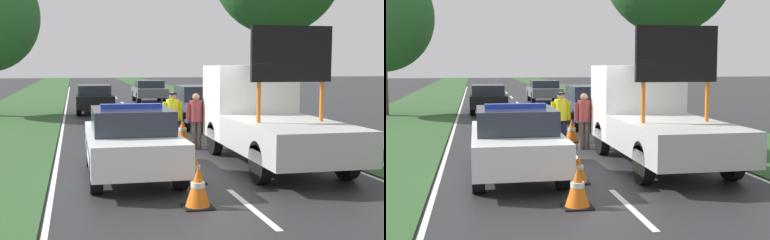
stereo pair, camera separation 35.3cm
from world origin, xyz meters
The scene contains 16 objects.
ground_plane centered at (0.00, 0.00, 0.00)m, with size 160.00×160.00×0.00m, color #28282B.
lane_markings centered at (0.00, 13.39, 0.00)m, with size 6.98×62.44×0.01m.
grass_verge_left centered at (-5.65, 20.00, 0.01)m, with size 4.23×120.00×0.03m.
grass_verge_right centered at (5.65, 20.00, 0.01)m, with size 4.23×120.00×0.03m.
police_car centered at (-1.77, -0.73, 0.80)m, with size 1.89×4.55×1.63m.
work_truck centered at (1.77, 0.38, 1.16)m, with size 2.20×5.79×3.33m.
road_barrier centered at (-0.07, 3.60, 0.84)m, with size 3.21×0.08×1.00m.
police_officer centered at (-0.15, 3.02, 0.99)m, with size 0.60×0.38×1.67m.
pedestrian_civilian centered at (0.47, 2.68, 0.96)m, with size 0.59×0.37×1.64m.
traffic_cone_near_police centered at (-0.91, -3.50, 0.35)m, with size 0.52×0.52×0.71m.
traffic_cone_centre_front centered at (-0.37, 4.28, 0.24)m, with size 0.35×0.35×0.48m.
traffic_cone_near_truck centered at (0.37, 4.14, 0.36)m, with size 0.53×0.53×0.73m.
traffic_cone_behind_barrier centered at (-0.52, -1.63, 0.29)m, with size 0.43×0.43×0.59m.
queued_car_hatch_blue centered at (1.85, 8.22, 0.85)m, with size 1.89×4.70×1.62m.
queued_car_sedan_black centered at (-1.99, 15.07, 0.74)m, with size 1.80×4.41×1.41m.
queued_car_suv_grey centered at (1.76, 21.81, 0.74)m, with size 1.92×3.94×1.40m.
Camera 1 is at (-2.97, -12.36, 2.51)m, focal length 50.00 mm.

